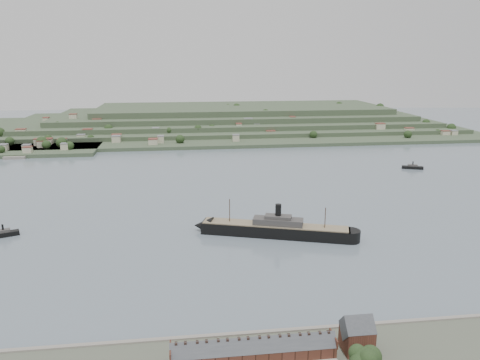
{
  "coord_description": "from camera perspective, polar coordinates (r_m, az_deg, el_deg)",
  "views": [
    {
      "loc": [
        -32.18,
        -302.85,
        102.32
      ],
      "look_at": [
        11.18,
        30.0,
        14.81
      ],
      "focal_mm": 35.0,
      "sensor_mm": 36.0,
      "label": 1
    }
  ],
  "objects": [
    {
      "name": "ground",
      "position": [
        321.28,
        -1.29,
        -3.96
      ],
      "size": [
        1400.0,
        1400.0,
        0.0
      ],
      "primitive_type": "plane",
      "color": "slate",
      "rests_on": "ground"
    },
    {
      "name": "terrace_row",
      "position": [
        166.7,
        1.68,
        -20.34
      ],
      "size": [
        55.6,
        9.8,
        11.07
      ],
      "color": "#4C271B",
      "rests_on": "ground"
    },
    {
      "name": "gabled_building",
      "position": [
        178.05,
        14.08,
        -17.79
      ],
      "size": [
        10.4,
        10.18,
        14.09
      ],
      "color": "#4C271B",
      "rests_on": "ground"
    },
    {
      "name": "far_peninsula",
      "position": [
        704.37,
        -2.49,
        7.22
      ],
      "size": [
        760.0,
        309.0,
        30.0
      ],
      "color": "#384B32",
      "rests_on": "ground"
    },
    {
      "name": "steamship",
      "position": [
        279.18,
        3.76,
        -5.96
      ],
      "size": [
        96.18,
        40.61,
        23.79
      ],
      "color": "black",
      "rests_on": "ground"
    },
    {
      "name": "tugboat",
      "position": [
        311.49,
        -26.88,
        -5.85
      ],
      "size": [
        17.42,
        10.54,
        7.63
      ],
      "color": "black",
      "rests_on": "ground"
    },
    {
      "name": "ferry_east",
      "position": [
        475.91,
        20.29,
        1.49
      ],
      "size": [
        19.81,
        11.66,
        7.18
      ],
      "color": "black",
      "rests_on": "ground"
    }
  ]
}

